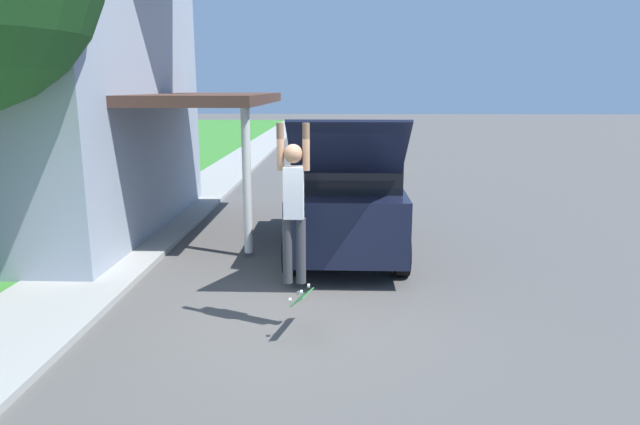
{
  "coord_description": "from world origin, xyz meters",
  "views": [
    {
      "loc": [
        0.59,
        -7.53,
        3.13
      ],
      "look_at": [
        0.29,
        1.09,
        1.22
      ],
      "focal_mm": 32.0,
      "sensor_mm": 36.0,
      "label": 1
    }
  ],
  "objects": [
    {
      "name": "ground_plane",
      "position": [
        0.0,
        0.0,
        0.0
      ],
      "size": [
        120.0,
        120.0,
        0.0
      ],
      "primitive_type": "plane",
      "color": "#54514F"
    },
    {
      "name": "skateboard",
      "position": [
        0.12,
        -0.67,
        0.51
      ],
      "size": [
        0.29,
        0.76,
        0.3
      ],
      "color": "#337F3D",
      "rests_on": "ground_plane"
    },
    {
      "name": "suv_parked",
      "position": [
        0.7,
        3.18,
        1.12
      ],
      "size": [
        2.12,
        5.32,
        2.7
      ],
      "color": "black",
      "rests_on": "ground_plane"
    },
    {
      "name": "skateboarder",
      "position": [
        0.01,
        -0.51,
        1.71
      ],
      "size": [
        0.41,
        0.24,
        2.06
      ],
      "color": "#38383D",
      "rests_on": "ground_plane"
    },
    {
      "name": "car_down_street",
      "position": [
        1.8,
        14.31,
        0.68
      ],
      "size": [
        1.9,
        4.06,
        1.38
      ],
      "color": "#B7B7BC",
      "rests_on": "ground_plane"
    },
    {
      "name": "sidewalk",
      "position": [
        -3.6,
        6.0,
        0.05
      ],
      "size": [
        1.8,
        80.0,
        0.1
      ],
      "color": "#9E9E99",
      "rests_on": "ground_plane"
    }
  ]
}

